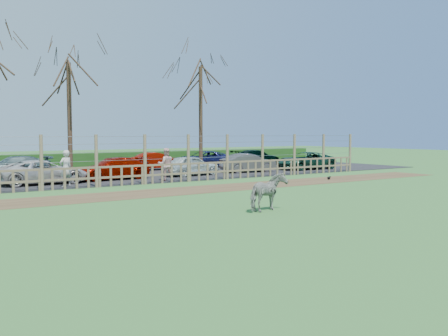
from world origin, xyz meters
TOP-DOWN VIEW (x-y plane):
  - ground at (0.00, 0.00)m, footprint 120.00×120.00m
  - dirt_strip at (0.00, 4.50)m, footprint 34.00×2.80m
  - asphalt at (0.00, 14.50)m, footprint 44.00×13.00m
  - hedge at (0.00, 21.50)m, footprint 46.00×2.00m
  - fence at (0.00, 8.00)m, footprint 30.16×0.16m
  - tree_mid at (-2.00, 13.50)m, footprint 4.80×4.80m
  - tree_right at (7.00, 14.00)m, footprint 4.80×4.80m
  - zebra at (-0.41, -2.10)m, footprint 1.60×1.05m
  - visitor_a at (-3.72, 8.74)m, footprint 0.73×0.59m
  - visitor_b at (1.64, 8.89)m, footprint 1.01×0.89m
  - crow at (9.48, 4.62)m, footprint 0.23×0.17m
  - car_2 at (-4.24, 10.70)m, footprint 4.37×2.11m
  - car_3 at (-0.49, 11.04)m, footprint 4.25×1.99m
  - car_4 at (4.35, 10.81)m, footprint 3.62×1.68m
  - car_5 at (8.77, 11.01)m, footprint 3.78×1.74m
  - car_6 at (13.56, 10.72)m, footprint 4.41×2.21m
  - car_9 at (-4.57, 15.78)m, footprint 4.17×1.77m
  - car_11 at (4.78, 16.17)m, footprint 3.75×1.63m
  - car_12 at (8.73, 16.36)m, footprint 4.44×2.27m
  - car_13 at (13.51, 16.17)m, footprint 4.14×1.70m

SIDE VIEW (x-z plane):
  - ground at x=0.00m, z-range 0.00..0.00m
  - dirt_strip at x=0.00m, z-range 0.00..0.01m
  - asphalt at x=0.00m, z-range 0.00..0.04m
  - crow at x=9.48m, z-range 0.00..0.19m
  - hedge at x=0.00m, z-range 0.00..1.10m
  - zebra at x=-0.41m, z-range 0.00..1.25m
  - car_2 at x=-4.24m, z-range 0.04..1.24m
  - car_3 at x=-0.49m, z-range 0.04..1.24m
  - car_4 at x=4.35m, z-range 0.04..1.24m
  - car_5 at x=8.77m, z-range 0.04..1.24m
  - car_6 at x=13.56m, z-range 0.04..1.24m
  - car_9 at x=-4.57m, z-range 0.04..1.24m
  - car_11 at x=4.78m, z-range 0.04..1.24m
  - car_12 at x=8.73m, z-range 0.04..1.24m
  - car_13 at x=13.51m, z-range 0.04..1.24m
  - fence at x=0.00m, z-range -0.45..2.05m
  - visitor_a at x=-3.72m, z-range 0.04..1.76m
  - visitor_b at x=1.64m, z-range 0.04..1.76m
  - tree_mid at x=-2.00m, z-range 1.45..8.28m
  - tree_right at x=7.00m, z-range 1.57..8.92m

